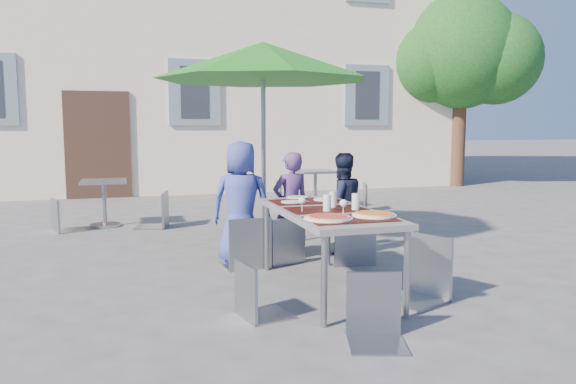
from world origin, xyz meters
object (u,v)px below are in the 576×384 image
object	(u,v)px
chair_1	(283,211)
chair_2	(353,208)
child_0	(241,203)
chair_0	(247,211)
chair_4	(423,229)
bg_chair_l_1	(285,178)
patio_umbrella	(263,63)
dining_table	(327,215)
child_2	(341,204)
pizza_near_left	(328,217)
chair_3	(256,257)
pizza_near_right	(374,214)
bg_chair_r_0	(158,188)
bg_chair_r_1	(360,181)
cafe_table_1	(315,184)
cafe_table_0	(104,196)
child_1	(291,206)
bg_chair_l_0	(62,195)
chair_5	(376,269)

from	to	relation	value
chair_1	chair_2	world-z (taller)	chair_2
child_0	chair_0	xyz separation A→B (m)	(0.02, -0.19, -0.06)
chair_4	bg_chair_l_1	xyz separation A→B (m)	(0.20, 4.94, -0.01)
chair_2	patio_umbrella	distance (m)	2.09
dining_table	child_2	world-z (taller)	child_2
chair_1	chair_2	size ratio (longest dim) A/B	0.94
child_0	chair_0	world-z (taller)	child_0
pizza_near_left	chair_3	world-z (taller)	chair_3
child_0	patio_umbrella	size ratio (longest dim) A/B	0.52
pizza_near_right	child_0	bearing A→B (deg)	114.41
dining_table	patio_umbrella	distance (m)	2.51
child_2	child_0	bearing A→B (deg)	2.34
bg_chair_r_0	bg_chair_r_1	world-z (taller)	bg_chair_r_0
pizza_near_left	pizza_near_right	size ratio (longest dim) A/B	1.07
chair_2	bg_chair_r_1	world-z (taller)	chair_2
chair_4	bg_chair_r_0	size ratio (longest dim) A/B	1.04
chair_3	bg_chair_r_1	world-z (taller)	bg_chair_r_1
pizza_near_left	chair_0	distance (m)	1.58
chair_2	cafe_table_1	distance (m)	4.14
child_2	chair_2	xyz separation A→B (m)	(-0.07, -0.51, 0.02)
chair_3	bg_chair_r_1	distance (m)	5.75
child_0	chair_4	size ratio (longest dim) A/B	1.29
bg_chair_r_1	cafe_table_0	bearing A→B (deg)	-175.40
chair_1	bg_chair_r_1	size ratio (longest dim) A/B	1.06
dining_table	child_0	size ratio (longest dim) A/B	1.38
chair_3	patio_umbrella	world-z (taller)	patio_umbrella
dining_table	bg_chair_l_1	distance (m)	4.58
child_1	cafe_table_1	bearing A→B (deg)	-124.47
cafe_table_1	bg_chair_l_1	size ratio (longest dim) A/B	0.67
cafe_table_1	cafe_table_0	bearing A→B (deg)	-166.73
chair_4	child_1	bearing A→B (deg)	110.71
bg_chair_r_0	patio_umbrella	bearing A→B (deg)	-56.37
child_0	cafe_table_1	size ratio (longest dim) A/B	1.94
patio_umbrella	cafe_table_0	size ratio (longest dim) A/B	3.74
chair_2	bg_chair_l_0	bearing A→B (deg)	137.74
patio_umbrella	chair_2	bearing A→B (deg)	-57.14
chair_1	bg_chair_l_1	bearing A→B (deg)	73.55
child_2	bg_chair_r_1	xyz separation A→B (m)	(1.55, 3.00, -0.05)
chair_5	patio_umbrella	xyz separation A→B (m)	(-0.01, 3.18, 1.73)
pizza_near_left	chair_4	distance (m)	0.91
child_1	bg_chair_l_1	distance (m)	3.31
chair_4	chair_5	xyz separation A→B (m)	(-0.79, -0.76, -0.10)
child_1	bg_chair_r_1	distance (m)	3.78
chair_2	chair_5	distance (m)	2.19
child_0	child_2	bearing A→B (deg)	-147.37
child_0	chair_4	bearing A→B (deg)	151.73
chair_2	chair_3	world-z (taller)	chair_2
chair_0	chair_4	world-z (taller)	same
patio_umbrella	bg_chair_l_0	distance (m)	3.53
child_1	bg_chair_r_0	world-z (taller)	child_1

